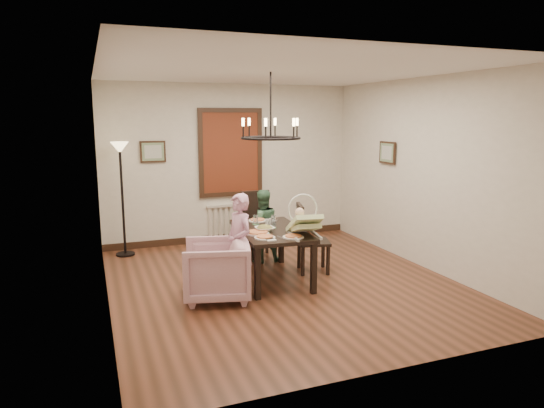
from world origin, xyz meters
TOP-DOWN VIEW (x-y plane):
  - room_shell at (0.00, 0.37)m, footprint 4.51×5.00m
  - dining_table at (-0.10, 0.20)m, footprint 0.98×1.58m
  - chair_far at (0.11, 1.25)m, footprint 0.47×0.47m
  - chair_right at (0.60, 0.29)m, footprint 0.55×0.55m
  - armchair at (-0.98, -0.25)m, footprint 0.98×0.97m
  - elderly_woman at (-0.64, -0.10)m, footprint 0.34×0.44m
  - seated_man at (0.07, 1.03)m, footprint 0.47×0.37m
  - baby_bouncer at (0.17, -0.32)m, footprint 0.49×0.63m
  - salad_bowl at (-0.22, 0.10)m, footprint 0.31×0.31m
  - pizza_platter at (-0.36, -0.01)m, footprint 0.30×0.30m
  - drinking_glass at (-0.01, 0.31)m, footprint 0.07×0.07m
  - window_blinds at (0.00, 2.46)m, footprint 1.00×0.03m
  - radiator at (0.00, 2.48)m, footprint 0.92×0.12m
  - picture_back at (-1.35, 2.47)m, footprint 0.42×0.03m
  - picture_right at (2.21, 0.90)m, footprint 0.03×0.42m
  - floor_lamp at (-1.90, 2.15)m, footprint 0.30×0.30m
  - chandelier at (-0.10, 0.20)m, footprint 0.80×0.80m

SIDE VIEW (x-z plane):
  - radiator at x=0.00m, z-range 0.04..0.66m
  - armchair at x=-0.98m, z-range 0.00..0.73m
  - seated_man at x=0.07m, z-range 0.00..0.94m
  - chair_right at x=0.60m, z-range 0.00..1.01m
  - elderly_woman at x=-0.64m, z-range 0.00..1.06m
  - chair_far at x=0.11m, z-range 0.00..1.07m
  - dining_table at x=-0.10m, z-range 0.27..0.98m
  - pizza_platter at x=-0.36m, z-range 0.71..0.75m
  - salad_bowl at x=-0.22m, z-range 0.71..0.79m
  - drinking_glass at x=-0.01m, z-range 0.71..0.84m
  - baby_bouncer at x=0.17m, z-range 0.71..1.09m
  - floor_lamp at x=-1.90m, z-range 0.00..1.80m
  - room_shell at x=0.00m, z-range -0.01..2.80m
  - window_blinds at x=0.00m, z-range 0.90..2.30m
  - picture_back at x=-1.35m, z-range 1.47..1.83m
  - picture_right at x=2.21m, z-range 1.47..1.83m
  - chandelier at x=-0.10m, z-range 1.93..1.97m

